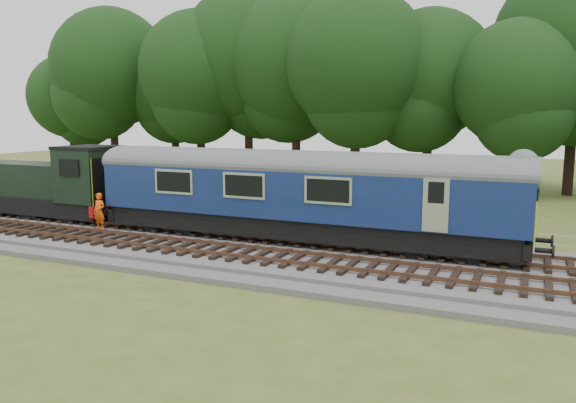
% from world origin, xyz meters
% --- Properties ---
extents(ground, '(120.00, 120.00, 0.00)m').
position_xyz_m(ground, '(0.00, 0.00, 0.00)').
color(ground, '#455921').
rests_on(ground, ground).
extents(ballast, '(70.00, 7.00, 0.35)m').
position_xyz_m(ballast, '(0.00, 0.00, 0.17)').
color(ballast, '#4C4C4F').
rests_on(ballast, ground).
extents(track_north, '(67.20, 2.40, 0.21)m').
position_xyz_m(track_north, '(0.00, 1.40, 0.42)').
color(track_north, black).
rests_on(track_north, ballast).
extents(track_south, '(67.20, 2.40, 0.21)m').
position_xyz_m(track_south, '(0.00, -1.60, 0.42)').
color(track_south, black).
rests_on(track_south, ballast).
extents(fence, '(64.00, 0.12, 1.00)m').
position_xyz_m(fence, '(0.00, 4.50, 0.00)').
color(fence, '#6B6054').
rests_on(fence, ground).
extents(tree_line, '(70.00, 8.00, 18.00)m').
position_xyz_m(tree_line, '(0.00, 22.00, 0.00)').
color(tree_line, black).
rests_on(tree_line, ground).
extents(dmu_railcar, '(18.05, 2.86, 3.88)m').
position_xyz_m(dmu_railcar, '(3.08, 1.40, 2.61)').
color(dmu_railcar, black).
rests_on(dmu_railcar, ground).
extents(shunter_loco, '(8.91, 2.60, 3.38)m').
position_xyz_m(shunter_loco, '(-10.84, 1.40, 1.97)').
color(shunter_loco, black).
rests_on(shunter_loco, ground).
extents(worker, '(0.64, 0.44, 1.72)m').
position_xyz_m(worker, '(-6.17, -0.18, 1.21)').
color(worker, '#FD590D').
rests_on(worker, ballast).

